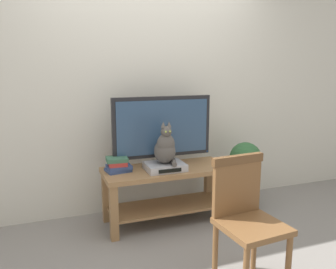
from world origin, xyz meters
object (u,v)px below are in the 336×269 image
Objects in this scene: tv at (162,129)px; book_stack at (118,165)px; wooden_chair at (245,212)px; cat at (165,148)px; potted_plant at (245,172)px; media_box at (165,166)px; tv_stand at (166,184)px.

tv is 4.09× the size of book_stack.
wooden_chair is 3.74× the size of book_stack.
tv is 1.28m from wooden_chair.
cat is 0.45× the size of wooden_chair.
wooden_chair is 1.32m from book_stack.
book_stack is 1.38m from potted_plant.
tv is 1.04m from potted_plant.
book_stack is at bearing 118.87° from wooden_chair.
wooden_chair is at bearing -78.69° from media_box.
book_stack is at bearing -173.09° from tv.
wooden_chair is at bearing -78.63° from cat.
tv_stand is 0.39m from cat.
potted_plant is (0.72, 1.12, -0.13)m from wooden_chair.
tv_stand is 0.90m from potted_plant.
media_box is at bearing -175.49° from potted_plant.
book_stack is (-0.64, 1.15, 0.08)m from wooden_chair.
tv reaches higher than media_box.
book_stack is at bearing 173.69° from tv_stand.
potted_plant is (0.90, 0.02, 0.02)m from tv_stand.
tv_stand is 0.21m from media_box.
media_box is (-0.03, -0.16, -0.33)m from tv.
tv reaches higher than wooden_chair.
cat reaches higher than tv_stand.
cat is at bearing -15.31° from book_stack.
potted_plant reaches higher than book_stack.
tv is at bearing 6.91° from book_stack.
tv is 1.36× the size of potted_plant.
potted_plant is at bearing 1.24° from tv_stand.
potted_plant is (0.93, 0.07, -0.18)m from media_box.
tv_stand is 0.52m from book_stack.
tv is 2.71× the size of media_box.
cat is 1.00m from potted_plant.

